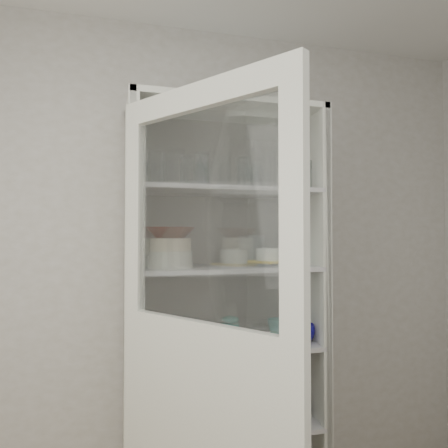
{
  "coord_description": "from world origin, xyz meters",
  "views": [
    {
      "loc": [
        -0.41,
        -0.92,
        1.42
      ],
      "look_at": [
        0.2,
        1.27,
        1.48
      ],
      "focal_mm": 35.0,
      "sensor_mm": 36.0,
      "label": 1
    }
  ],
  "objects": [
    {
      "name": "mug_white",
      "position": [
        0.55,
        1.13,
        0.91
      ],
      "size": [
        0.14,
        0.14,
        0.1
      ],
      "primitive_type": "imported",
      "rotation": [
        0.0,
        0.0,
        0.35
      ],
      "color": "white",
      "rests_on": "shelf_mugs"
    },
    {
      "name": "tumbler_8",
      "position": [
        0.07,
        1.27,
        1.74
      ],
      "size": [
        0.09,
        0.09,
        0.15
      ],
      "primitive_type": "cylinder",
      "rotation": [
        0.0,
        0.0,
        0.19
      ],
      "color": "silver",
      "rests_on": "shelf_glass"
    },
    {
      "name": "tumbler_0",
      "position": [
        -0.17,
        1.13,
        1.74
      ],
      "size": [
        0.1,
        0.1,
        0.16
      ],
      "primitive_type": "cylinder",
      "rotation": [
        0.0,
        0.0,
        0.33
      ],
      "color": "silver",
      "rests_on": "shelf_glass"
    },
    {
      "name": "mug_teal",
      "position": [
        0.52,
        1.34,
        0.91
      ],
      "size": [
        0.13,
        0.13,
        0.1
      ],
      "primitive_type": "imported",
      "rotation": [
        0.0,
        0.0,
        -0.3
      ],
      "color": "teal",
      "rests_on": "shelf_mugs"
    },
    {
      "name": "goblet_2",
      "position": [
        0.34,
        1.36,
        1.75
      ],
      "size": [
        0.08,
        0.08,
        0.18
      ],
      "primitive_type": null,
      "color": "silver",
      "rests_on": "shelf_glass"
    },
    {
      "name": "yellow_trivet",
      "position": [
        0.44,
        1.24,
        1.28
      ],
      "size": [
        0.22,
        0.22,
        0.01
      ],
      "primitive_type": "cube",
      "rotation": [
        0.0,
        0.0,
        0.42
      ],
      "color": "yellow",
      "rests_on": "glass_platter"
    },
    {
      "name": "cream_bowl",
      "position": [
        -0.09,
        1.22,
        1.38
      ],
      "size": [
        0.25,
        0.25,
        0.06
      ],
      "primitive_type": "cylinder",
      "rotation": [
        0.0,
        0.0,
        -0.31
      ],
      "color": "beige",
      "rests_on": "plate_stack_front"
    },
    {
      "name": "tumbler_2",
      "position": [
        0.04,
        1.11,
        1.74
      ],
      "size": [
        0.1,
        0.1,
        0.15
      ],
      "primitive_type": "cylinder",
      "rotation": [
        0.0,
        0.0,
        -0.4
      ],
      "color": "silver",
      "rests_on": "shelf_glass"
    },
    {
      "name": "measuring_cups",
      "position": [
        0.02,
        1.2,
        0.88
      ],
      "size": [
        0.09,
        0.09,
        0.04
      ],
      "primitive_type": "cylinder",
      "color": "silver",
      "rests_on": "shelf_mugs"
    },
    {
      "name": "teal_jar",
      "position": [
        0.25,
        1.32,
        0.92
      ],
      "size": [
        0.09,
        0.09,
        0.11
      ],
      "color": "teal",
      "rests_on": "shelf_mugs"
    },
    {
      "name": "tumbler_3",
      "position": [
        0.33,
        1.12,
        1.72
      ],
      "size": [
        0.07,
        0.07,
        0.13
      ],
      "primitive_type": "cylinder",
      "rotation": [
        0.0,
        0.0,
        0.04
      ],
      "color": "silver",
      "rests_on": "shelf_glass"
    },
    {
      "name": "goblet_0",
      "position": [
        -0.17,
        1.36,
        1.74
      ],
      "size": [
        0.07,
        0.07,
        0.16
      ],
      "primitive_type": null,
      "color": "silver",
      "rests_on": "shelf_glass"
    },
    {
      "name": "tumbler_7",
      "position": [
        -0.21,
        1.29,
        1.72
      ],
      "size": [
        0.07,
        0.07,
        0.12
      ],
      "primitive_type": "cylinder",
      "rotation": [
        0.0,
        0.0,
        -0.12
      ],
      "color": "silver",
      "rests_on": "shelf_glass"
    },
    {
      "name": "tumbler_6",
      "position": [
        0.61,
        1.16,
        1.74
      ],
      "size": [
        0.09,
        0.09,
        0.15
      ],
      "primitive_type": "cylinder",
      "rotation": [
        0.0,
        0.0,
        0.13
      ],
      "color": "silver",
      "rests_on": "shelf_glass"
    },
    {
      "name": "cream_dish",
      "position": [
        0.03,
        1.27,
        0.5
      ],
      "size": [
        0.3,
        0.3,
        0.08
      ],
      "primitive_type": "imported",
      "rotation": [
        0.0,
        0.0,
        -0.2
      ],
      "color": "beige",
      "rests_on": "shelf_bot"
    },
    {
      "name": "glass_platter",
      "position": [
        0.44,
        1.24,
        1.27
      ],
      "size": [
        0.33,
        0.33,
        0.02
      ],
      "primitive_type": "cylinder",
      "rotation": [
        0.0,
        0.0,
        -0.14
      ],
      "color": "silver",
      "rests_on": "shelf_plates"
    },
    {
      "name": "plate_stack_back",
      "position": [
        -0.15,
        1.4,
        1.29
      ],
      "size": [
        0.21,
        0.21,
        0.06
      ],
      "primitive_type": "cylinder",
      "color": "white",
      "rests_on": "shelf_plates"
    },
    {
      "name": "tumbler_4",
      "position": [
        0.26,
        1.12,
        1.73
      ],
      "size": [
        0.1,
        0.1,
        0.14
      ],
      "primitive_type": "cylinder",
      "rotation": [
        0.0,
        0.0,
        -0.41
      ],
      "color": "silver",
      "rests_on": "shelf_glass"
    },
    {
      "name": "terracotta_bowl",
      "position": [
        -0.09,
        1.22,
        1.43
      ],
      "size": [
        0.3,
        0.3,
        0.06
      ],
      "primitive_type": "imported",
      "rotation": [
        0.0,
        0.0,
        -0.43
      ],
      "color": "#481B10",
      "rests_on": "cream_bowl"
    },
    {
      "name": "cupboard_door",
      "position": [
        -0.05,
        0.67,
        0.87
      ],
      "size": [
        0.53,
        0.78,
        2.0
      ],
      "rotation": [
        0.0,
        0.0,
        -0.99
      ],
      "color": "silver",
      "rests_on": "floor"
    },
    {
      "name": "goblet_1",
      "position": [
        0.09,
        1.35,
        1.74
      ],
      "size": [
        0.07,
        0.07,
        0.15
      ],
      "primitive_type": null,
      "color": "silver",
      "rests_on": "shelf_glass"
    },
    {
      "name": "tumbler_9",
      "position": [
        0.08,
        1.26,
        1.73
      ],
      "size": [
        0.07,
        0.07,
        0.13
      ],
      "primitive_type": "cylinder",
      "rotation": [
        0.0,
        0.0,
        -0.12
      ],
      "color": "silver",
      "rests_on": "shelf_glass"
    },
    {
      "name": "white_ramekin",
      "position": [
        0.44,
        1.24,
        1.32
      ],
      "size": [
        0.19,
        0.19,
        0.07
      ],
      "primitive_type": "cylinder",
      "rotation": [
        0.0,
        0.0,
        0.34
      ],
      "color": "white",
      "rests_on": "yellow_trivet"
    },
    {
      "name": "mug_blue",
      "position": [
        0.61,
        1.19,
        0.91
      ],
      "size": [
        0.14,
        0.14,
        0.1
      ],
      "primitive_type": "imported",
      "rotation": [
        0.0,
        0.0,
        -0.2
      ],
      "color": "navy",
      "rests_on": "shelf_mugs"
    },
    {
      "name": "tumbler_5",
      "position": [
        0.51,
        1.15,
        1.74
      ],
      "size": [
        0.09,
        0.09,
        0.16
      ],
      "primitive_type": "cylinder",
      "rotation": [
        0.0,
        0.0,
        -0.23
      ],
      "color": "silver",
      "rests_on": "shelf_glass"
    },
    {
      "name": "tin_box",
      "position": [
        0.53,
        1.26,
        0.49
      ],
      "size": [
        0.23,
        0.17,
        0.07
      ],
      "primitive_type": "cube",
      "rotation": [
        0.0,
        0.0,
        -0.06
      ],
      "color": "gray",
      "rests_on": "shelf_bot"
    },
    {
      "name": "tumbler_1",
      "position": [
        -0.02,
        1.16,
        1.73
      ],
      "size": [
        0.08,
        0.08,
        0.14
      ],
      "primitive_type": "cylinder",
      "rotation": [
        0.0,
        0.0,
        -0.19
      ],
      "color": "silver",
      "rests_on": "shelf_glass"
    },
    {
      "name": "wall_back",
      "position": [
        0.0,
        1.5,
        1.3
      ],
      "size": [
        3.6,
        0.02,
        2.6
      ],
      "primitive_type": "cube",
      "color": "#B6B2A6",
      "rests_on": "ground"
    },
    {
      "name": "white_canister",
      "position": [
        -0.2,
        1.31,
        0.93
      ],
      "size": [
        0.13,
        0.13,
        0.14
      ],
      "primitive_type": "cylinder",
      "rotation": [
        0.0,
        0.0,
        0.16
      ],
      "color": "white",
      "rests_on": "shelf_mugs"
    },
    {
      "name": "grey_bowl_stack",
      "position": [
        0.59,
        1.31,
        1.34
      ],
      "size": [
        0.14,
        0.14,
        0.16
      ],
      "primitive_type": "cylinder",
      "color": "#9FB2B4",
      "rests_on": "shelf_plates"
    },
    {
      "name": "pantry_cabinet",
      "position": [
        0.2,
        1.34,
        0.94
      ],
      "size": [
        1.0,
        0.45,
        2.1
      ],
      "color": "silver",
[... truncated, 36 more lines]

